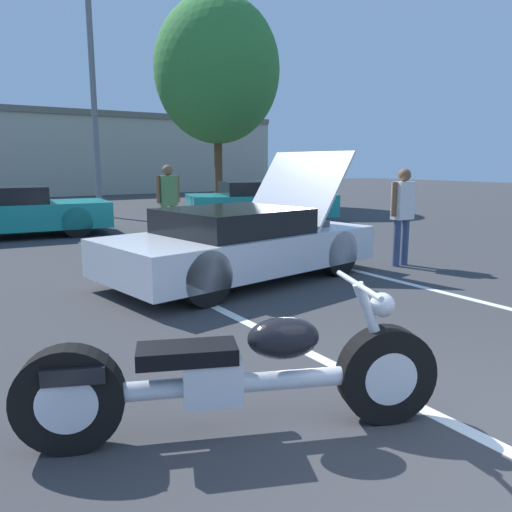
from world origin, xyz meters
TOP-DOWN VIEW (x-y plane):
  - parking_stripe_back at (0.18, 2.30)m, footprint 0.12×5.61m
  - parking_stripe_far at (3.04, 2.30)m, footprint 0.12×5.61m
  - light_pole at (2.15, 15.20)m, footprint 1.21×0.28m
  - tree_background at (7.36, 16.83)m, footprint 4.87×4.87m
  - motorcycle at (-1.07, 1.52)m, footprint 2.48×1.23m
  - show_car_hood_open at (1.24, 5.16)m, footprint 4.26×2.40m
  - parked_car_right_row at (5.44, 10.97)m, footprint 4.49×3.07m
  - parked_car_mid_row at (-1.01, 11.73)m, footprint 4.48×2.21m
  - spectator_near_motorcycle at (1.71, 8.88)m, footprint 0.52×0.22m
  - spectator_far_lot at (3.96, 4.53)m, footprint 0.52×0.21m

SIDE VIEW (x-z plane):
  - parking_stripe_back at x=0.18m, z-range 0.00..0.01m
  - parking_stripe_far at x=3.04m, z-range 0.00..0.01m
  - motorcycle at x=-1.07m, z-range -0.09..0.87m
  - show_car_hood_open at x=1.24m, z-range -0.39..1.48m
  - parked_car_mid_row at x=-1.01m, z-range -0.01..1.15m
  - parked_car_right_row at x=5.44m, z-range -0.02..1.16m
  - spectator_far_lot at x=3.96m, z-range 0.14..1.75m
  - spectator_near_motorcycle at x=1.71m, z-range 0.15..1.81m
  - light_pole at x=2.15m, z-range 0.38..8.36m
  - tree_background at x=7.36m, z-range 1.21..9.25m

